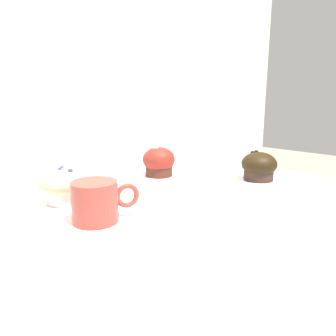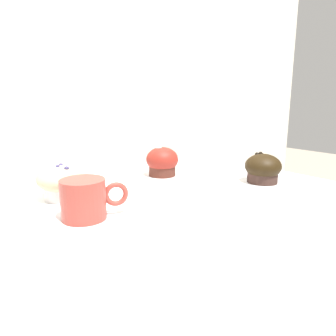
# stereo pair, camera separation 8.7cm
# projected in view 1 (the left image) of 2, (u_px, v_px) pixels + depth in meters

# --- Properties ---
(wall_back) EXTENTS (3.20, 0.10, 1.80)m
(wall_back) POSITION_uv_depth(u_px,v_px,m) (32.00, 166.00, 1.17)
(wall_back) COLOR beige
(wall_back) RESTS_ON ground
(muffin_front_center) EXTENTS (0.12, 0.12, 0.08)m
(muffin_front_center) POSITION_uv_depth(u_px,v_px,m) (66.00, 185.00, 0.73)
(muffin_front_center) COLOR silver
(muffin_front_center) RESTS_ON display_counter
(muffin_back_left) EXTENTS (0.09, 0.09, 0.09)m
(muffin_back_left) POSITION_uv_depth(u_px,v_px,m) (159.00, 162.00, 0.96)
(muffin_back_left) COLOR #4B231A
(muffin_back_left) RESTS_ON display_counter
(muffin_back_right) EXTENTS (0.10, 0.10, 0.08)m
(muffin_back_right) POSITION_uv_depth(u_px,v_px,m) (259.00, 167.00, 0.91)
(muffin_back_right) COLOR #36231D
(muffin_back_right) RESTS_ON display_counter
(coffee_cup) EXTENTS (0.13, 0.09, 0.08)m
(coffee_cup) POSITION_uv_depth(u_px,v_px,m) (96.00, 201.00, 0.62)
(coffee_cup) COLOR #99382D
(coffee_cup) RESTS_ON display_counter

